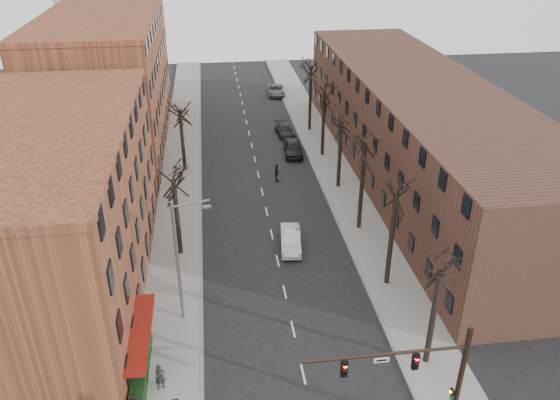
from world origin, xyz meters
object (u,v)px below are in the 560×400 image
object	(u,v)px
silver_sedan	(291,240)
parked_car_mid	(285,130)
pedestrian_a	(160,377)
parked_car_near	(293,148)

from	to	relation	value
silver_sedan	parked_car_mid	bearing A→B (deg)	89.30
silver_sedan	parked_car_mid	size ratio (longest dim) A/B	1.02
silver_sedan	pedestrian_a	xyz separation A→B (m)	(-9.59, -13.87, 0.24)
parked_car_near	pedestrian_a	distance (m)	35.14
pedestrian_a	parked_car_mid	bearing A→B (deg)	53.10
silver_sedan	parked_car_mid	xyz separation A→B (m)	(2.97, 24.93, -0.10)
silver_sedan	parked_car_near	world-z (taller)	parked_car_near
parked_car_near	parked_car_mid	bearing A→B (deg)	93.89
parked_car_near	parked_car_mid	size ratio (longest dim) A/B	1.09
silver_sedan	parked_car_mid	world-z (taller)	silver_sedan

